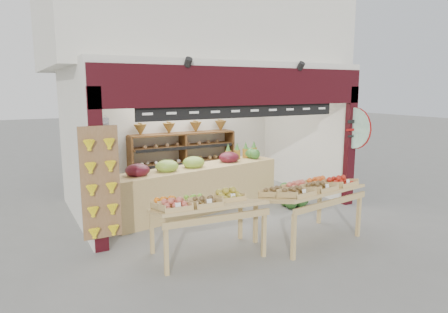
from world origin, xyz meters
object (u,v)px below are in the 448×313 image
(cardboard_stack, at_px, (155,202))
(back_shelving, at_px, (183,149))
(display_table_left, at_px, (200,205))
(display_table_right, at_px, (309,190))
(refrigerator, at_px, (91,163))
(mid_counter, at_px, (197,187))
(watermelon_pile, at_px, (293,198))

(cardboard_stack, bearing_deg, back_shelving, 50.14)
(display_table_left, height_order, display_table_right, display_table_right)
(back_shelving, bearing_deg, display_table_left, -109.61)
(refrigerator, bearing_deg, mid_counter, -26.00)
(cardboard_stack, bearing_deg, mid_counter, -15.08)
(back_shelving, distance_m, refrigerator, 2.45)
(display_table_left, bearing_deg, cardboard_stack, 87.94)
(display_table_left, xyz_separation_m, display_table_right, (1.95, -0.29, 0.05))
(display_table_left, relative_size, watermelon_pile, 2.51)
(display_table_right, distance_m, watermelon_pile, 2.17)
(refrigerator, distance_m, cardboard_stack, 1.69)
(mid_counter, height_order, display_table_right, mid_counter)
(refrigerator, xyz_separation_m, watermelon_pile, (4.00, -1.99, -0.83))
(back_shelving, distance_m, watermelon_pile, 3.12)
(display_table_left, bearing_deg, watermelon_pile, 25.77)
(refrigerator, distance_m, watermelon_pile, 4.55)
(watermelon_pile, bearing_deg, back_shelving, 122.50)
(display_table_left, bearing_deg, refrigerator, 105.80)
(refrigerator, relative_size, cardboard_stack, 2.06)
(display_table_left, bearing_deg, display_table_right, -8.41)
(mid_counter, relative_size, watermelon_pile, 5.62)
(back_shelving, xyz_separation_m, mid_counter, (-0.45, -1.83, -0.54))
(display_table_right, bearing_deg, cardboard_stack, 124.88)
(back_shelving, xyz_separation_m, display_table_right, (0.53, -4.27, -0.18))
(refrigerator, height_order, display_table_right, refrigerator)
(cardboard_stack, height_order, mid_counter, mid_counter)
(display_table_left, distance_m, watermelon_pile, 3.42)
(mid_counter, bearing_deg, back_shelving, 76.07)
(back_shelving, height_order, display_table_right, back_shelving)
(back_shelving, xyz_separation_m, cardboard_stack, (-1.33, -1.59, -0.82))
(mid_counter, xyz_separation_m, display_table_left, (-0.96, -2.15, 0.30))
(cardboard_stack, distance_m, mid_counter, 0.95)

